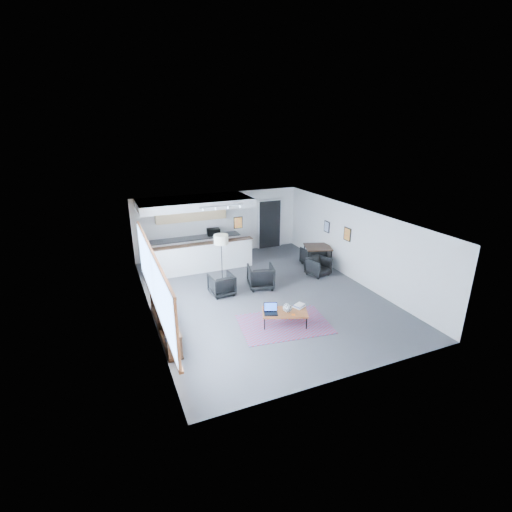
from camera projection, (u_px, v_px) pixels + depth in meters
name	position (u px, v px, depth m)	size (l,w,h in m)	color
room	(263.00, 257.00, 11.59)	(7.02, 9.02, 2.62)	#464648
window	(154.00, 281.00, 9.49)	(0.10, 5.95, 1.66)	#8CBFFF
console	(165.00, 321.00, 9.80)	(0.35, 3.00, 0.80)	#321D11
kitchenette	(195.00, 230.00, 14.34)	(4.20, 1.96, 2.60)	white
doorway	(269.00, 224.00, 16.35)	(1.10, 0.12, 2.15)	black
track_light	(222.00, 207.00, 12.87)	(1.60, 0.07, 0.15)	silver
wall_art_lower	(347.00, 234.00, 13.13)	(0.03, 0.38, 0.48)	black
wall_art_upper	(327.00, 227.00, 14.28)	(0.03, 0.34, 0.44)	black
kilim_rug	(284.00, 324.00, 10.28)	(2.65, 1.98, 0.01)	#613550
coffee_table	(285.00, 312.00, 10.16)	(1.39, 1.07, 0.40)	brown
laptop	(271.00, 310.00, 10.06)	(0.45, 0.41, 0.27)	black
ceramic_pot	(287.00, 308.00, 10.08)	(0.26, 0.26, 0.26)	gray
book_stack	(299.00, 306.00, 10.38)	(0.39, 0.36, 0.10)	silver
coaster	(293.00, 315.00, 9.97)	(0.13, 0.13, 0.01)	#E5590C
armchair_left	(222.00, 284.00, 11.96)	(0.74, 0.69, 0.76)	black
armchair_right	(261.00, 276.00, 12.46)	(0.83, 0.78, 0.86)	black
floor_lamp	(221.00, 241.00, 12.58)	(0.61, 0.61, 1.71)	black
dining_table	(318.00, 248.00, 14.21)	(1.23, 1.23, 0.81)	#321D11
dining_chair_near	(318.00, 267.00, 13.50)	(0.61, 0.57, 0.63)	black
dining_chair_far	(313.00, 257.00, 14.50)	(0.65, 0.61, 0.67)	black
microwave	(213.00, 231.00, 15.12)	(0.51, 0.28, 0.34)	black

